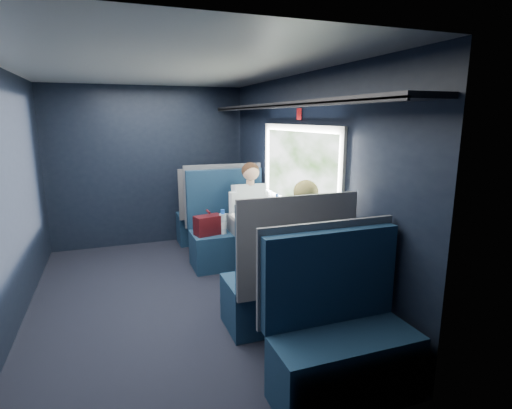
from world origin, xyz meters
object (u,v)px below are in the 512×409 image
object	(u,v)px
seat_bay_near	(228,231)
cup	(277,208)
table	(267,229)
seat_row_front	(212,216)
bottle_small	(277,204)
man	(252,210)
seat_row_back	(340,337)
woman	(302,242)
seat_bay_far	(284,284)
laptop	(278,213)

from	to	relation	value
seat_bay_near	cup	distance (m)	0.75
table	seat_bay_near	world-z (taller)	seat_bay_near
seat_row_front	bottle_small	bearing A→B (deg)	-71.74
table	cup	xyz separation A→B (m)	(0.30, 0.44, 0.12)
seat_bay_near	seat_row_front	distance (m)	0.93
table	man	bearing A→B (deg)	84.48
seat_row_back	man	size ratio (longest dim) A/B	0.88
seat_bay_near	woman	world-z (taller)	woman
seat_bay_far	cup	size ratio (longest dim) A/B	13.09
laptop	cup	bearing A→B (deg)	69.72
table	seat_row_front	size ratio (longest dim) A/B	0.86
man	seat_bay_far	bearing A→B (deg)	-99.03
seat_bay_near	bottle_small	size ratio (longest dim) A/B	5.58
table	seat_row_front	xyz separation A→B (m)	(-0.18, 1.80, -0.25)
seat_bay_near	seat_bay_far	world-z (taller)	same
seat_row_front	seat_row_back	distance (m)	3.59
seat_row_back	seat_bay_far	bearing A→B (deg)	90.00
seat_bay_far	laptop	xyz separation A→B (m)	(0.36, 1.00, 0.39)
laptop	bottle_small	bearing A→B (deg)	70.25
seat_bay_near	seat_row_back	distance (m)	2.66
woman	laptop	distance (m)	0.84
table	seat_row_back	distance (m)	1.82
man	seat_row_front	bearing A→B (deg)	102.83
bottle_small	cup	xyz separation A→B (m)	(0.02, 0.04, -0.05)
table	seat_row_front	world-z (taller)	seat_row_front
man	cup	xyz separation A→B (m)	(0.23, -0.26, 0.07)
table	seat_bay_near	bearing A→B (deg)	102.70
seat_row_front	laptop	distance (m)	1.76
seat_bay_far	seat_row_front	size ratio (longest dim) A/B	1.09
seat_bay_near	seat_row_front	world-z (taller)	seat_bay_near
seat_row_back	laptop	distance (m)	1.99
table	seat_row_front	distance (m)	1.82
woman	seat_row_front	bearing A→B (deg)	95.70
seat_row_back	laptop	size ratio (longest dim) A/B	3.81
man	cup	distance (m)	0.35
table	seat_bay_near	xyz separation A→B (m)	(-0.20, 0.87, -0.24)
laptop	woman	bearing A→B (deg)	-97.73
seat_bay_near	cup	bearing A→B (deg)	-40.95
seat_bay_far	seat_row_back	xyz separation A→B (m)	(0.00, -0.92, -0.00)
seat_row_back	woman	distance (m)	1.16
seat_bay_near	woman	bearing A→B (deg)	-80.52
table	laptop	bearing A→B (deg)	34.20
seat_bay_near	seat_row_front	xyz separation A→B (m)	(0.01, 0.93, -0.01)
seat_bay_near	woman	xyz separation A→B (m)	(0.26, -1.58, 0.31)
table	seat_bay_far	world-z (taller)	seat_bay_far
seat_bay_far	laptop	bearing A→B (deg)	70.02
seat_row_back	laptop	xyz separation A→B (m)	(0.36, 1.92, 0.39)
seat_bay_far	cup	xyz separation A→B (m)	(0.48, 1.31, 0.37)
table	cup	distance (m)	0.55
table	seat_row_front	bearing A→B (deg)	95.80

